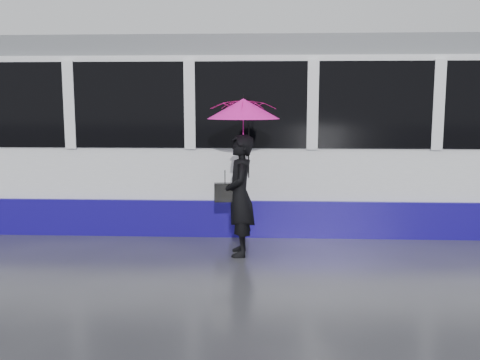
{
  "coord_description": "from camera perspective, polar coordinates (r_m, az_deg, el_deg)",
  "views": [
    {
      "loc": [
        0.68,
        -7.48,
        2.23
      ],
      "look_at": [
        0.3,
        0.36,
        1.1
      ],
      "focal_mm": 40.0,
      "sensor_mm": 36.0,
      "label": 1
    }
  ],
  "objects": [
    {
      "name": "handbag",
      "position": [
        7.85,
        -1.61,
        -1.33
      ],
      "size": [
        0.33,
        0.17,
        0.46
      ],
      "rotation": [
        0.0,
        0.0,
        0.09
      ],
      "color": "black",
      "rests_on": "ground"
    },
    {
      "name": "ground",
      "position": [
        7.84,
        -2.34,
        -8.34
      ],
      "size": [
        90.0,
        90.0,
        0.0
      ],
      "primitive_type": "plane",
      "color": "#2F2F35",
      "rests_on": "ground"
    },
    {
      "name": "tram",
      "position": [
        10.37,
        -12.63,
        4.72
      ],
      "size": [
        26.0,
        2.56,
        3.35
      ],
      "color": "white",
      "rests_on": "ground"
    },
    {
      "name": "woman",
      "position": [
        7.82,
        -0.01,
        -1.68
      ],
      "size": [
        0.48,
        0.68,
        1.78
      ],
      "primitive_type": "imported",
      "rotation": [
        0.0,
        0.0,
        -1.48
      ],
      "color": "black",
      "rests_on": "ground"
    },
    {
      "name": "rails",
      "position": [
        10.25,
        -1.09,
        -4.32
      ],
      "size": [
        34.0,
        1.51,
        0.02
      ],
      "color": "#3F3D38",
      "rests_on": "ground"
    },
    {
      "name": "umbrella",
      "position": [
        7.71,
        0.36,
        6.11
      ],
      "size": [
        1.13,
        1.13,
        1.2
      ],
      "rotation": [
        0.0,
        0.0,
        0.09
      ],
      "color": "#E41365",
      "rests_on": "ground"
    }
  ]
}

